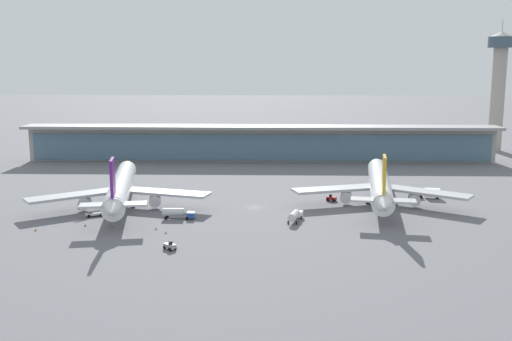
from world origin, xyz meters
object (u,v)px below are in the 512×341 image
service_truck_by_tail_red (331,198)px  service_truck_under_wing_white (295,215)px  safety_cone_charlie (166,232)px  safety_cone_echo (36,230)px  service_truck_near_nose_grey (170,246)px  safety_cone_delta (156,228)px  service_truck_mid_apron_red (430,193)px  airliner_centre_stand (380,184)px  safety_cone_bravo (85,225)px  service_truck_on_taxiway_white (94,214)px  control_tower (499,80)px  safety_cone_alpha (112,225)px  airliner_left_stand (121,188)px  service_truck_at_far_stand_blue (177,213)px

service_truck_by_tail_red → service_truck_under_wing_white: bearing=-116.4°
safety_cone_charlie → safety_cone_echo: (-33.09, 1.53, 0.00)m
service_truck_near_nose_grey → safety_cone_echo: bearing=158.5°
safety_cone_charlie → safety_cone_delta: 4.63m
service_truck_mid_apron_red → safety_cone_charlie: bearing=-151.6°
airliner_centre_stand → service_truck_under_wing_white: size_ratio=7.59×
safety_cone_bravo → safety_cone_echo: bearing=-157.0°
service_truck_mid_apron_red → service_truck_on_taxiway_white: service_truck_mid_apron_red is taller
control_tower → safety_cone_alpha: bearing=-136.9°
safety_cone_alpha → safety_cone_echo: 18.66m
safety_cone_charlie → safety_cone_bravo: bearing=164.2°
service_truck_mid_apron_red → safety_cone_echo: size_ratio=10.87×
service_truck_mid_apron_red → safety_cone_charlie: service_truck_mid_apron_red is taller
airliner_left_stand → safety_cone_alpha: airliner_left_stand is taller
airliner_centre_stand → service_truck_near_nose_grey: (-55.12, -46.77, -4.79)m
airliner_left_stand → safety_cone_echo: airliner_left_stand is taller
service_truck_mid_apron_red → service_truck_on_taxiway_white: bearing=-165.8°
service_truck_near_nose_grey → control_tower: size_ratio=0.05×
service_truck_mid_apron_red → airliner_left_stand: bearing=-171.8°
control_tower → safety_cone_delta: (-135.39, -140.38, -32.91)m
safety_cone_alpha → safety_cone_echo: bearing=-166.4°
service_truck_near_nose_grey → safety_cone_delta: size_ratio=4.65×
service_truck_near_nose_grey → safety_cone_alpha: bearing=134.1°
service_truck_at_far_stand_blue → safety_cone_echo: size_ratio=12.29×
airliner_centre_stand → safety_cone_charlie: airliner_centre_stand is taller
airliner_centre_stand → safety_cone_bravo: airliner_centre_stand is taller
service_truck_near_nose_grey → service_truck_mid_apron_red: 89.46m
service_truck_near_nose_grey → safety_cone_charlie: service_truck_near_nose_grey is taller
service_truck_under_wing_white → service_truck_by_tail_red: service_truck_under_wing_white is taller
control_tower → safety_cone_bravo: bearing=-138.3°
service_truck_by_tail_red → service_truck_at_far_stand_blue: size_ratio=0.39×
service_truck_on_taxiway_white → safety_cone_alpha: size_ratio=9.51×
safety_cone_bravo → safety_cone_charlie: same height
service_truck_under_wing_white → safety_cone_delta: (-35.38, -8.60, -1.39)m
service_truck_near_nose_grey → service_truck_under_wing_white: bearing=40.5°
service_truck_on_taxiway_white → service_truck_mid_apron_red: bearing=14.2°
airliner_left_stand → service_truck_under_wing_white: size_ratio=7.57×
service_truck_by_tail_red → service_truck_on_taxiway_white: (-66.85, -20.32, -0.07)m
service_truck_mid_apron_red → service_truck_at_far_stand_blue: size_ratio=0.88×
control_tower → service_truck_near_nose_grey: bearing=-129.5°
airliner_centre_stand → safety_cone_delta: size_ratio=96.35×
service_truck_near_nose_grey → safety_cone_charlie: bearing=104.0°
service_truck_at_far_stand_blue → safety_cone_delta: bearing=-109.8°
safety_cone_charlie → safety_cone_echo: size_ratio=1.00×
safety_cone_charlie → control_tower: bearing=47.4°
safety_cone_bravo → safety_cone_charlie: size_ratio=1.00×
service_truck_under_wing_white → safety_cone_echo: (-65.37, -10.50, -1.39)m
service_truck_under_wing_white → airliner_centre_stand: bearing=40.1°
safety_cone_alpha → safety_cone_delta: (11.85, -2.47, 0.00)m
service_truck_at_far_stand_blue → control_tower: 187.62m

